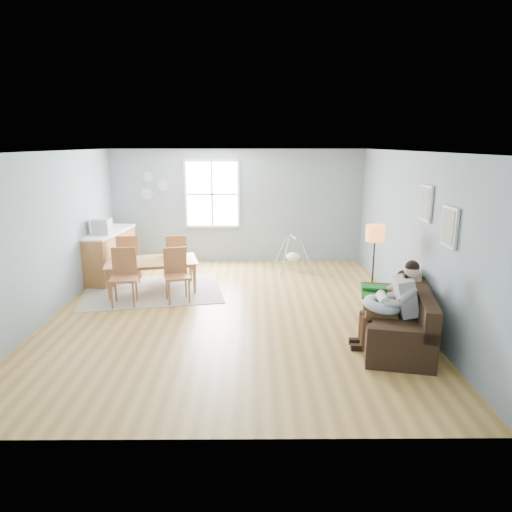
{
  "coord_description": "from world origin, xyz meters",
  "views": [
    {
      "loc": [
        0.37,
        -7.41,
        2.82
      ],
      "look_at": [
        0.42,
        -0.05,
        1.0
      ],
      "focal_mm": 32.0,
      "sensor_mm": 36.0,
      "label": 1
    }
  ],
  "objects_px": {
    "storage_cube": "(416,342)",
    "chair_ne": "(176,254)",
    "toddler": "(395,291)",
    "floor_lamp": "(375,241)",
    "dining_table": "(152,276)",
    "chair_se": "(176,271)",
    "chair_nw": "(129,256)",
    "chair_sw": "(124,272)",
    "counter": "(110,254)",
    "father": "(394,302)",
    "monitor": "(102,227)",
    "baby_swing": "(293,256)",
    "sofa": "(399,322)"
  },
  "relations": [
    {
      "from": "storage_cube",
      "to": "chair_ne",
      "type": "bearing_deg",
      "value": 135.85
    },
    {
      "from": "toddler",
      "to": "floor_lamp",
      "type": "height_order",
      "value": "floor_lamp"
    },
    {
      "from": "dining_table",
      "to": "chair_se",
      "type": "xyz_separation_m",
      "value": [
        0.57,
        -0.55,
        0.25
      ]
    },
    {
      "from": "chair_nw",
      "to": "chair_sw",
      "type": "bearing_deg",
      "value": -78.92
    },
    {
      "from": "storage_cube",
      "to": "counter",
      "type": "relative_size",
      "value": 0.28
    },
    {
      "from": "father",
      "to": "dining_table",
      "type": "relative_size",
      "value": 0.74
    },
    {
      "from": "chair_ne",
      "to": "storage_cube",
      "type": "bearing_deg",
      "value": -44.15
    },
    {
      "from": "counter",
      "to": "monitor",
      "type": "height_order",
      "value": "monitor"
    },
    {
      "from": "toddler",
      "to": "chair_nw",
      "type": "height_order",
      "value": "toddler"
    },
    {
      "from": "toddler",
      "to": "storage_cube",
      "type": "xyz_separation_m",
      "value": [
        0.06,
        -0.81,
        -0.45
      ]
    },
    {
      "from": "floor_lamp",
      "to": "monitor",
      "type": "relative_size",
      "value": 4.44
    },
    {
      "from": "baby_swing",
      "to": "chair_se",
      "type": "bearing_deg",
      "value": -140.08
    },
    {
      "from": "toddler",
      "to": "chair_se",
      "type": "bearing_deg",
      "value": 155.53
    },
    {
      "from": "chair_nw",
      "to": "baby_swing",
      "type": "bearing_deg",
      "value": 13.63
    },
    {
      "from": "chair_nw",
      "to": "counter",
      "type": "height_order",
      "value": "same"
    },
    {
      "from": "floor_lamp",
      "to": "chair_nw",
      "type": "height_order",
      "value": "floor_lamp"
    },
    {
      "from": "chair_sw",
      "to": "baby_swing",
      "type": "bearing_deg",
      "value": 33.09
    },
    {
      "from": "counter",
      "to": "monitor",
      "type": "relative_size",
      "value": 5.43
    },
    {
      "from": "monitor",
      "to": "chair_sw",
      "type": "bearing_deg",
      "value": -59.82
    },
    {
      "from": "father",
      "to": "storage_cube",
      "type": "height_order",
      "value": "father"
    },
    {
      "from": "chair_nw",
      "to": "floor_lamp",
      "type": "bearing_deg",
      "value": -20.56
    },
    {
      "from": "chair_nw",
      "to": "chair_se",
      "type": "bearing_deg",
      "value": -43.34
    },
    {
      "from": "sofa",
      "to": "chair_nw",
      "type": "relative_size",
      "value": 2.15
    },
    {
      "from": "chair_sw",
      "to": "baby_swing",
      "type": "distance_m",
      "value": 3.84
    },
    {
      "from": "dining_table",
      "to": "chair_ne",
      "type": "xyz_separation_m",
      "value": [
        0.35,
        0.72,
        0.26
      ]
    },
    {
      "from": "chair_nw",
      "to": "counter",
      "type": "relative_size",
      "value": 0.55
    },
    {
      "from": "floor_lamp",
      "to": "chair_se",
      "type": "relative_size",
      "value": 1.55
    },
    {
      "from": "sofa",
      "to": "dining_table",
      "type": "bearing_deg",
      "value": 150.26
    },
    {
      "from": "counter",
      "to": "baby_swing",
      "type": "distance_m",
      "value": 4.0
    },
    {
      "from": "sofa",
      "to": "chair_sw",
      "type": "height_order",
      "value": "chair_sw"
    },
    {
      "from": "chair_se",
      "to": "chair_ne",
      "type": "bearing_deg",
      "value": 99.72
    },
    {
      "from": "chair_sw",
      "to": "chair_ne",
      "type": "height_order",
      "value": "chair_sw"
    },
    {
      "from": "floor_lamp",
      "to": "father",
      "type": "bearing_deg",
      "value": -92.99
    },
    {
      "from": "toddler",
      "to": "storage_cube",
      "type": "distance_m",
      "value": 0.93
    },
    {
      "from": "dining_table",
      "to": "chair_nw",
      "type": "relative_size",
      "value": 1.72
    },
    {
      "from": "dining_table",
      "to": "toddler",
      "type": "bearing_deg",
      "value": -40.87
    },
    {
      "from": "chair_sw",
      "to": "chair_se",
      "type": "distance_m",
      "value": 0.92
    },
    {
      "from": "chair_se",
      "to": "toddler",
      "type": "bearing_deg",
      "value": -24.47
    },
    {
      "from": "chair_sw",
      "to": "baby_swing",
      "type": "height_order",
      "value": "chair_sw"
    },
    {
      "from": "floor_lamp",
      "to": "chair_sw",
      "type": "distance_m",
      "value": 4.41
    },
    {
      "from": "storage_cube",
      "to": "chair_se",
      "type": "height_order",
      "value": "chair_se"
    },
    {
      "from": "storage_cube",
      "to": "monitor",
      "type": "height_order",
      "value": "monitor"
    },
    {
      "from": "chair_nw",
      "to": "storage_cube",
      "type": "bearing_deg",
      "value": -36.5
    },
    {
      "from": "sofa",
      "to": "counter",
      "type": "bearing_deg",
      "value": 147.44
    },
    {
      "from": "dining_table",
      "to": "chair_se",
      "type": "bearing_deg",
      "value": -56.99
    },
    {
      "from": "sofa",
      "to": "toddler",
      "type": "height_order",
      "value": "toddler"
    },
    {
      "from": "chair_sw",
      "to": "counter",
      "type": "bearing_deg",
      "value": 114.24
    },
    {
      "from": "sofa",
      "to": "storage_cube",
      "type": "distance_m",
      "value": 0.61
    },
    {
      "from": "chair_sw",
      "to": "baby_swing",
      "type": "relative_size",
      "value": 1.12
    },
    {
      "from": "dining_table",
      "to": "sofa",
      "type": "bearing_deg",
      "value": -42.88
    }
  ]
}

